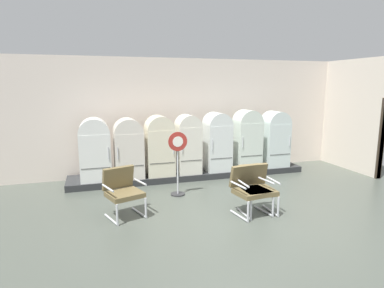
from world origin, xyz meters
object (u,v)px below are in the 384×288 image
(refrigerator_2, at_px, (160,144))
(sign_stand, at_px, (178,166))
(armchair_left, at_px, (123,189))
(armchair_center, at_px, (250,187))
(refrigerator_3, at_px, (188,142))
(refrigerator_5, at_px, (247,138))
(refrigerator_6, at_px, (275,137))
(refrigerator_4, at_px, (217,140))
(armchair_right, at_px, (256,186))
(refrigerator_0, at_px, (95,148))
(refrigerator_1, at_px, (128,147))

(refrigerator_2, xyz_separation_m, sign_stand, (0.16, -1.21, -0.29))
(armchair_left, height_order, armchair_center, same)
(refrigerator_3, distance_m, refrigerator_5, 1.68)
(refrigerator_2, distance_m, sign_stand, 1.25)
(sign_stand, bearing_deg, refrigerator_6, 20.92)
(armchair_left, bearing_deg, refrigerator_4, 37.66)
(refrigerator_4, xyz_separation_m, armchair_right, (-0.21, -2.61, -0.46))
(refrigerator_4, xyz_separation_m, refrigerator_6, (1.72, -0.03, -0.00))
(refrigerator_2, xyz_separation_m, armchair_right, (1.35, -2.59, -0.44))
(armchair_left, bearing_deg, refrigerator_6, 24.77)
(refrigerator_0, relative_size, armchair_center, 1.64)
(refrigerator_3, distance_m, armchair_right, 2.67)
(refrigerator_0, xyz_separation_m, refrigerator_6, (4.85, -0.03, 0.03))
(sign_stand, bearing_deg, refrigerator_1, 127.49)
(refrigerator_0, height_order, armchair_center, refrigerator_0)
(refrigerator_2, distance_m, armchair_right, 2.95)
(refrigerator_2, xyz_separation_m, armchair_center, (1.20, -2.61, -0.44))
(refrigerator_1, distance_m, refrigerator_5, 3.20)
(armchair_center, bearing_deg, sign_stand, 126.73)
(refrigerator_1, height_order, sign_stand, refrigerator_1)
(refrigerator_1, xyz_separation_m, refrigerator_5, (3.19, -0.03, 0.08))
(refrigerator_2, height_order, refrigerator_5, refrigerator_5)
(armchair_right, distance_m, sign_stand, 1.83)
(refrigerator_0, xyz_separation_m, refrigerator_3, (2.31, -0.04, 0.02))
(refrigerator_0, relative_size, refrigerator_1, 1.02)
(refrigerator_1, height_order, armchair_center, refrigerator_1)
(refrigerator_3, xyz_separation_m, refrigerator_4, (0.82, 0.04, 0.01))
(refrigerator_0, height_order, armchair_right, refrigerator_0)
(refrigerator_2, height_order, refrigerator_4, refrigerator_4)
(armchair_left, bearing_deg, refrigerator_1, 80.61)
(refrigerator_4, bearing_deg, refrigerator_5, -2.63)
(refrigerator_6, bearing_deg, armchair_left, -155.23)
(refrigerator_0, bearing_deg, refrigerator_4, 0.01)
(refrigerator_2, bearing_deg, refrigerator_3, -1.62)
(refrigerator_3, relative_size, refrigerator_4, 0.98)
(refrigerator_4, relative_size, refrigerator_6, 1.00)
(refrigerator_6, bearing_deg, refrigerator_4, 178.84)
(armchair_left, bearing_deg, refrigerator_5, 29.79)
(refrigerator_5, xyz_separation_m, sign_stand, (-2.26, -1.19, -0.34))
(refrigerator_1, relative_size, sign_stand, 1.03)
(refrigerator_5, distance_m, armchair_right, 2.82)
(refrigerator_2, xyz_separation_m, refrigerator_5, (2.42, -0.02, 0.05))
(armchair_left, height_order, sign_stand, sign_stand)
(refrigerator_0, xyz_separation_m, refrigerator_4, (3.13, 0.00, 0.03))
(refrigerator_3, relative_size, refrigerator_5, 0.95)
(refrigerator_3, height_order, armchair_left, refrigerator_3)
(refrigerator_2, bearing_deg, refrigerator_1, 179.47)
(refrigerator_2, distance_m, armchair_left, 2.37)
(refrigerator_2, xyz_separation_m, refrigerator_6, (3.28, -0.02, 0.02))
(refrigerator_0, distance_m, refrigerator_6, 4.85)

